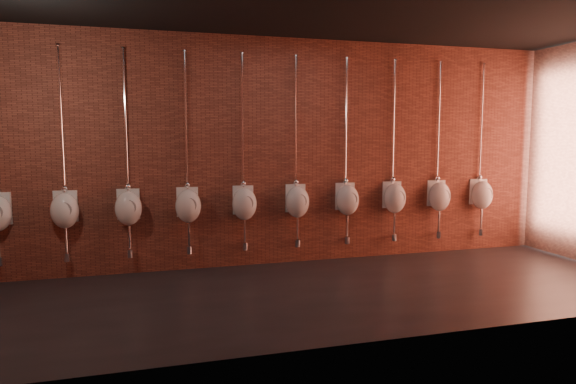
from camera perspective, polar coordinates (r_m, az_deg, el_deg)
The scene contains 11 objects.
ground at distance 6.16m, azimuth 3.01°, elevation -11.12°, with size 8.50×8.50×0.00m, color black.
room_shell at distance 5.87m, azimuth 3.13°, elevation 7.95°, with size 8.54×3.04×3.22m.
urinal_1 at distance 7.05m, azimuth -23.56°, elevation -1.77°, with size 0.37×0.33×2.71m.
urinal_2 at distance 6.99m, azimuth -17.31°, elevation -1.59°, with size 0.37×0.33×2.71m.
urinal_3 at distance 7.02m, azimuth -11.04°, elevation -1.39°, with size 0.37×0.33×2.71m.
urinal_4 at distance 7.12m, azimuth -4.87°, elevation -1.18°, with size 0.37×0.33×2.71m.
urinal_5 at distance 7.31m, azimuth 1.04°, elevation -0.97°, with size 0.37×0.33×2.71m.
urinal_6 at distance 7.57m, azimuth 6.60°, elevation -0.76°, with size 0.37×0.33×2.71m.
urinal_7 at distance 7.89m, azimuth 11.75°, elevation -0.55°, with size 0.37×0.33×2.71m.
urinal_8 at distance 8.28m, azimuth 16.46°, elevation -0.36°, with size 0.37×0.33×2.71m.
urinal_9 at distance 8.72m, azimuth 20.72°, elevation -0.19°, with size 0.37×0.33×2.71m.
Camera 1 is at (-1.93, -5.55, 1.85)m, focal length 32.00 mm.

